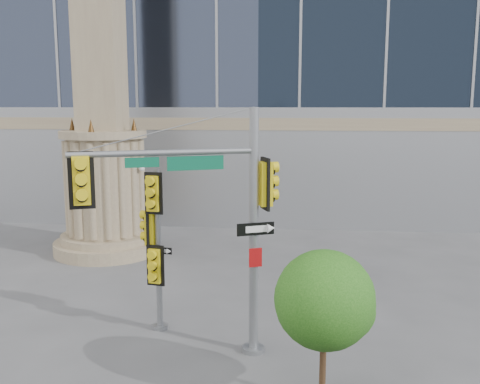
{
  "coord_description": "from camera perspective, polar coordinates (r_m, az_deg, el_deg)",
  "views": [
    {
      "loc": [
        1.71,
        -12.23,
        6.15
      ],
      "look_at": [
        0.31,
        2.0,
        3.8
      ],
      "focal_mm": 40.0,
      "sensor_mm": 36.0,
      "label": 1
    }
  ],
  "objects": [
    {
      "name": "main_signal_pole",
      "position": [
        12.57,
        -3.28,
        -1.59
      ],
      "size": [
        4.48,
        2.13,
        6.08
      ],
      "rotation": [
        0.0,
        0.0,
        0.38
      ],
      "color": "slate",
      "rests_on": "ground"
    },
    {
      "name": "secondary_signal_pole",
      "position": [
        14.56,
        -9.09,
        -4.8
      ],
      "size": [
        0.77,
        0.66,
        4.47
      ],
      "rotation": [
        0.0,
        0.0,
        -0.18
      ],
      "color": "slate",
      "rests_on": "ground"
    },
    {
      "name": "ground",
      "position": [
        13.79,
        -2.18,
        -17.15
      ],
      "size": [
        120.0,
        120.0,
        0.0
      ],
      "primitive_type": "plane",
      "color": "#545456",
      "rests_on": "ground"
    },
    {
      "name": "street_tree",
      "position": [
        11.21,
        9.19,
        -11.69
      ],
      "size": [
        2.1,
        2.05,
        3.27
      ],
      "color": "gray",
      "rests_on": "ground"
    },
    {
      "name": "monument",
      "position": [
        22.59,
        -14.45,
        7.44
      ],
      "size": [
        4.4,
        4.4,
        16.6
      ],
      "color": "gray",
      "rests_on": "ground"
    }
  ]
}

